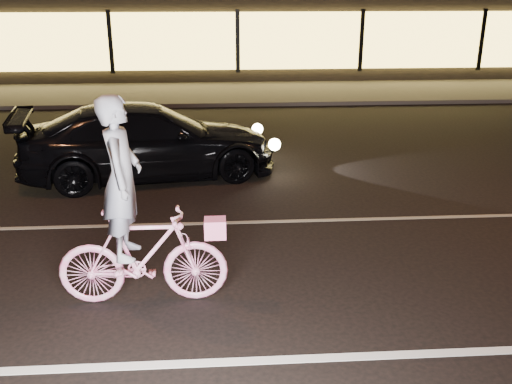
{
  "coord_description": "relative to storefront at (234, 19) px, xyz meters",
  "views": [
    {
      "loc": [
        -0.75,
        -6.2,
        3.49
      ],
      "look_at": [
        -0.3,
        0.6,
        1.01
      ],
      "focal_mm": 40.0,
      "sensor_mm": 36.0,
      "label": 1
    }
  ],
  "objects": [
    {
      "name": "ground",
      "position": [
        0.0,
        -18.97,
        -2.15
      ],
      "size": [
        90.0,
        90.0,
        0.0
      ],
      "primitive_type": "plane",
      "color": "black",
      "rests_on": "ground"
    },
    {
      "name": "lane_stripe_near",
      "position": [
        0.0,
        -20.47,
        -2.14
      ],
      "size": [
        60.0,
        0.12,
        0.01
      ],
      "primitive_type": "cube",
      "color": "silver",
      "rests_on": "ground"
    },
    {
      "name": "lane_stripe_far",
      "position": [
        0.0,
        -16.97,
        -2.14
      ],
      "size": [
        60.0,
        0.1,
        0.01
      ],
      "primitive_type": "cube",
      "color": "gray",
      "rests_on": "ground"
    },
    {
      "name": "sidewalk",
      "position": [
        0.0,
        -5.97,
        -2.09
      ],
      "size": [
        30.0,
        4.0,
        0.12
      ],
      "primitive_type": "cube",
      "color": "#383533",
      "rests_on": "ground"
    },
    {
      "name": "storefront",
      "position": [
        0.0,
        0.0,
        0.0
      ],
      "size": [
        25.4,
        8.42,
        4.2
      ],
      "color": "black",
      "rests_on": "ground"
    },
    {
      "name": "cyclist",
      "position": [
        -1.69,
        -19.24,
        -1.28
      ],
      "size": [
        1.94,
        0.67,
        2.44
      ],
      "rotation": [
        0.0,
        0.0,
        1.57
      ],
      "color": "#FF3D98",
      "rests_on": "ground"
    },
    {
      "name": "sedan",
      "position": [
        -2.08,
        -14.53,
        -1.45
      ],
      "size": [
        5.1,
        2.83,
        1.4
      ],
      "rotation": [
        0.0,
        0.0,
        1.76
      ],
      "color": "black",
      "rests_on": "ground"
    }
  ]
}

